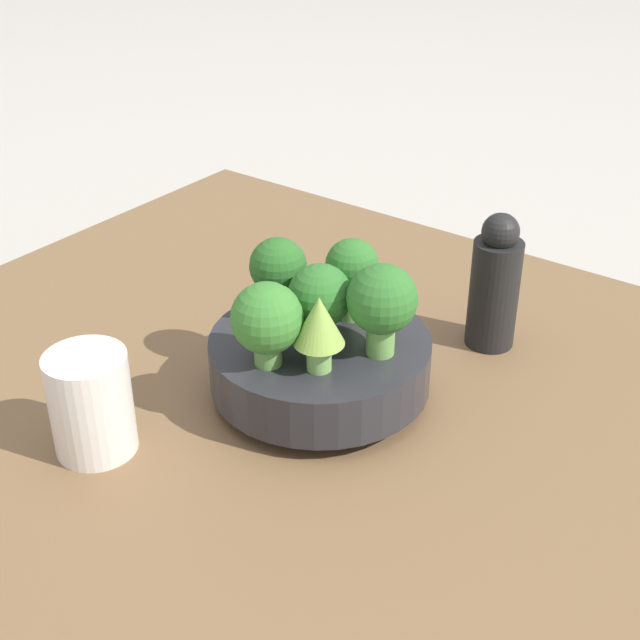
% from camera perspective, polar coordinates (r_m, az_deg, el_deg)
% --- Properties ---
extents(ground_plane, '(6.00, 6.00, 0.00)m').
position_cam_1_polar(ground_plane, '(0.86, 0.60, -7.86)').
color(ground_plane, '#ADA89E').
extents(table, '(0.99, 0.81, 0.04)m').
position_cam_1_polar(table, '(0.85, 0.61, -6.66)').
color(table, brown).
rests_on(table, ground_plane).
extents(bowl, '(0.21, 0.21, 0.06)m').
position_cam_1_polar(bowl, '(0.83, -0.00, -2.73)').
color(bowl, '#28282D').
rests_on(bowl, table).
extents(broccoli_floret_back, '(0.06, 0.06, 0.08)m').
position_cam_1_polar(broccoli_floret_back, '(0.76, -3.42, 0.01)').
color(broccoli_floret_back, '#609347').
rests_on(broccoli_floret_back, bowl).
extents(broccoli_floret_center, '(0.06, 0.06, 0.07)m').
position_cam_1_polar(broccoli_floret_center, '(0.79, -0.00, 1.44)').
color(broccoli_floret_center, '#7AB256').
rests_on(broccoli_floret_center, bowl).
extents(broccoli_floret_front, '(0.05, 0.05, 0.08)m').
position_cam_1_polar(broccoli_floret_front, '(0.83, 2.05, 3.19)').
color(broccoli_floret_front, '#7AB256').
rests_on(broccoli_floret_front, bowl).
extents(broccoli_floret_right, '(0.05, 0.05, 0.08)m').
position_cam_1_polar(broccoli_floret_right, '(0.83, -2.70, 3.24)').
color(broccoli_floret_right, '#6BA34C').
rests_on(broccoli_floret_right, bowl).
extents(broccoli_floret_left, '(0.06, 0.06, 0.09)m').
position_cam_1_polar(broccoli_floret_left, '(0.77, 3.98, 1.14)').
color(broccoli_floret_left, '#6BA34C').
rests_on(broccoli_floret_left, bowl).
extents(romanesco_piece_far, '(0.04, 0.04, 0.07)m').
position_cam_1_polar(romanesco_piece_far, '(0.75, -0.06, -0.32)').
color(romanesco_piece_far, '#7AB256').
rests_on(romanesco_piece_far, bowl).
extents(cup, '(0.07, 0.07, 0.09)m').
position_cam_1_polar(cup, '(0.78, -14.44, -5.19)').
color(cup, silver).
rests_on(cup, table).
extents(pepper_mill, '(0.05, 0.05, 0.14)m').
position_cam_1_polar(pepper_mill, '(0.91, 11.12, 2.24)').
color(pepper_mill, black).
rests_on(pepper_mill, table).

